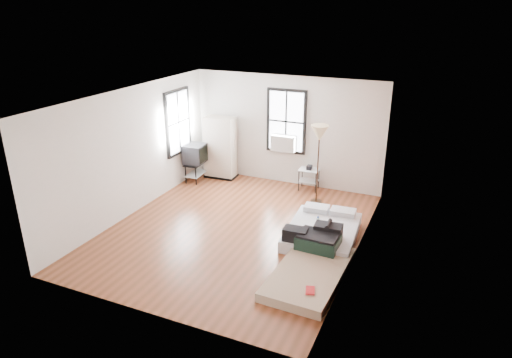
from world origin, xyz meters
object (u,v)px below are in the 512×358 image
at_px(side_table, 309,174).
at_px(tv_stand, 195,155).
at_px(wardrobe, 221,148).
at_px(floor_lamp, 319,137).
at_px(mattress_bare, 312,265).
at_px(mattress_main, 322,231).

height_order(side_table, tv_stand, tv_stand).
relative_size(wardrobe, tv_stand, 1.66).
distance_m(floor_lamp, tv_stand, 3.46).
bearing_deg(side_table, tv_stand, -168.78).
distance_m(mattress_bare, floor_lamp, 3.41).
xyz_separation_m(mattress_bare, tv_stand, (-4.14, 3.03, 0.58)).
height_order(wardrobe, side_table, wardrobe).
distance_m(mattress_main, mattress_bare, 1.30).
bearing_deg(wardrobe, floor_lamp, -14.13).
distance_m(mattress_bare, side_table, 3.82).
xyz_separation_m(mattress_bare, wardrobe, (-3.66, 3.54, 0.69)).
xyz_separation_m(side_table, floor_lamp, (0.39, -0.64, 1.18)).
bearing_deg(floor_lamp, mattress_main, -69.70).
height_order(floor_lamp, tv_stand, floor_lamp).
xyz_separation_m(mattress_main, wardrobe, (-3.48, 2.26, 0.67)).
xyz_separation_m(wardrobe, tv_stand, (-0.48, -0.51, -0.11)).
distance_m(side_table, tv_stand, 3.01).
bearing_deg(mattress_bare, floor_lamp, 107.25).
bearing_deg(floor_lamp, wardrobe, 168.64).
relative_size(wardrobe, side_table, 2.54).
bearing_deg(floor_lamp, tv_stand, 178.96).
bearing_deg(mattress_main, tv_stand, 152.24).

